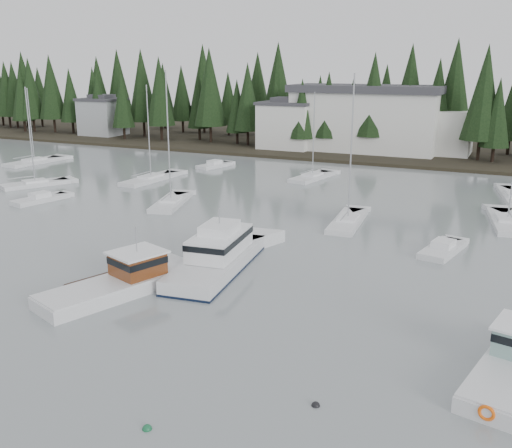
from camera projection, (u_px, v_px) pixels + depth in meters
The scene contains 19 objects.
far_shore_land at pixel (409, 144), 108.77m from camera, with size 240.00×54.00×1.00m, color black.
conifer_treeline at pixel (398, 152), 99.17m from camera, with size 200.00×22.00×20.00m, color black, non-canonical shape.
house_west at pixel (287, 124), 99.12m from camera, with size 9.54×7.42×8.75m.
house_far_west at pixel (103, 116), 118.01m from camera, with size 8.48×7.42×8.25m.
harbor_inn at pixel (378, 119), 95.62m from camera, with size 29.50×11.50×10.90m.
lobster_boat_brown at pixel (119, 285), 38.00m from camera, with size 7.08×10.54×4.94m.
cabin_cruiser_center at pixel (218, 258), 42.46m from camera, with size 5.28×12.58×5.24m.
sailboat_0 at pixel (171, 204), 61.98m from camera, with size 5.01×9.04×14.74m.
sailboat_1 at pixel (151, 180), 74.78m from camera, with size 3.17×10.18×12.81m.
sailboat_3 at pixel (312, 178), 75.97m from camera, with size 4.07×8.76×11.86m.
sailboat_4 at pixel (35, 185), 71.56m from camera, with size 6.08×8.41×12.67m.
sailboat_6 at pixel (507, 224), 54.41m from camera, with size 4.38×9.81×12.68m.
sailboat_8 at pixel (35, 163), 87.87m from camera, with size 3.64×9.83×11.86m.
sailboat_10 at pixel (348, 223), 54.61m from camera, with size 3.26×9.22×14.53m.
runabout_0 at pixel (40, 200), 63.41m from camera, with size 3.41×6.58×1.42m.
runabout_1 at pixel (443, 251), 46.26m from camera, with size 3.35×6.22×1.42m.
runabout_3 at pixel (215, 166), 84.56m from camera, with size 3.55×6.23×1.42m.
mooring_buoy_green at pixel (147, 429), 23.87m from camera, with size 0.42×0.42×0.42m, color #145933.
mooring_buoy_dark at pixel (316, 406), 25.50m from camera, with size 0.39×0.39×0.39m, color black.
Camera 1 is at (19.37, -14.05, 14.75)m, focal length 40.00 mm.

